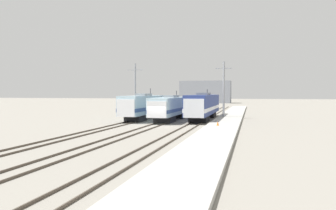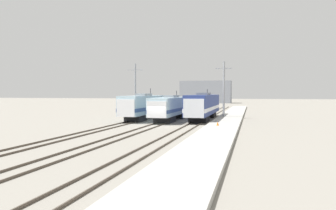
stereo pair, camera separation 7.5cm
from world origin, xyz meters
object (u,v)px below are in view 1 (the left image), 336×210
(catenary_tower_right, at_px, (224,89))
(traffic_cone, at_px, (218,124))
(locomotive_center, at_px, (171,107))
(locomotive_far_left, at_px, (143,106))
(locomotive_far_right, at_px, (203,106))
(catenary_tower_left, at_px, (135,89))

(catenary_tower_right, bearing_deg, traffic_cone, -88.00)
(locomotive_center, bearing_deg, locomotive_far_left, 172.76)
(locomotive_center, xyz_separation_m, traffic_cone, (8.33, -9.88, -1.44))
(locomotive_far_right, relative_size, catenary_tower_left, 2.04)
(catenary_tower_left, relative_size, catenary_tower_right, 1.00)
(locomotive_center, xyz_separation_m, locomotive_far_right, (4.75, 2.76, 0.18))
(locomotive_center, relative_size, locomotive_far_right, 0.87)
(locomotive_far_left, distance_m, traffic_cone, 16.84)
(locomotive_far_left, xyz_separation_m, catenary_tower_left, (-3.01, 4.59, 2.78))
(locomotive_far_right, xyz_separation_m, catenary_tower_left, (-12.51, 2.44, 2.73))
(locomotive_far_right, xyz_separation_m, catenary_tower_right, (3.05, 2.44, 2.73))
(locomotive_center, height_order, locomotive_far_right, locomotive_far_right)
(catenary_tower_left, xyz_separation_m, traffic_cone, (16.09, -15.08, -4.35))
(locomotive_far_left, distance_m, locomotive_center, 4.79)
(locomotive_far_right, distance_m, catenary_tower_left, 13.04)
(locomotive_far_left, bearing_deg, traffic_cone, -38.71)
(catenary_tower_left, bearing_deg, locomotive_far_left, -56.80)
(locomotive_far_right, distance_m, catenary_tower_right, 4.76)
(locomotive_center, bearing_deg, locomotive_far_right, 30.11)
(locomotive_far_left, relative_size, locomotive_center, 0.97)
(locomotive_center, xyz_separation_m, catenary_tower_left, (-7.76, 5.20, 2.91))
(locomotive_far_left, xyz_separation_m, catenary_tower_right, (12.56, 4.59, 2.78))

